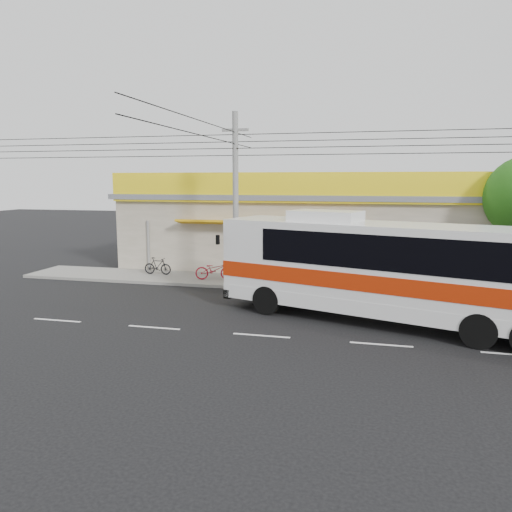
{
  "coord_description": "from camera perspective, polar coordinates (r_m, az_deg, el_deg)",
  "views": [
    {
      "loc": [
        3.71,
        -18.6,
        5.3
      ],
      "look_at": [
        -1.28,
        2.0,
        2.06
      ],
      "focal_mm": 35.0,
      "sensor_mm": 36.0,
      "label": 1
    }
  ],
  "objects": [
    {
      "name": "utility_pole",
      "position": [
        23.79,
        -2.38,
        12.68
      ],
      "size": [
        34.0,
        14.0,
        8.44
      ],
      "color": "slate",
      "rests_on": "ground"
    },
    {
      "name": "sidewalk",
      "position": [
        25.42,
        4.95,
        -3.2
      ],
      "size": [
        30.0,
        3.2,
        0.15
      ],
      "primitive_type": "cube",
      "color": "slate",
      "rests_on": "ground"
    },
    {
      "name": "storefront_building",
      "position": [
        30.52,
        6.58,
        3.0
      ],
      "size": [
        22.6,
        9.2,
        5.7
      ],
      "color": "gray",
      "rests_on": "ground"
    },
    {
      "name": "motorbike_red",
      "position": [
        26.04,
        -4.78,
        -1.57
      ],
      "size": [
        2.09,
        1.13,
        1.04
      ],
      "primitive_type": "imported",
      "rotation": [
        0.0,
        0.0,
        1.81
      ],
      "color": "maroon",
      "rests_on": "sidewalk"
    },
    {
      "name": "motorbike_dark",
      "position": [
        27.92,
        -11.18,
        -1.13
      ],
      "size": [
        1.56,
        0.44,
        0.94
      ],
      "primitive_type": "imported",
      "rotation": [
        0.0,
        0.0,
        1.57
      ],
      "color": "black",
      "rests_on": "sidewalk"
    },
    {
      "name": "lane_markings",
      "position": [
        17.35,
        0.63,
        -9.09
      ],
      "size": [
        50.0,
        0.12,
        0.01
      ],
      "primitive_type": null,
      "color": "silver",
      "rests_on": "ground"
    },
    {
      "name": "ground",
      "position": [
        19.69,
        2.28,
        -6.93
      ],
      "size": [
        120.0,
        120.0,
        0.0
      ],
      "primitive_type": "plane",
      "color": "black",
      "rests_on": "ground"
    },
    {
      "name": "coach_bus",
      "position": [
        18.83,
        16.18,
        -1.12
      ],
      "size": [
        13.58,
        6.81,
        4.12
      ],
      "rotation": [
        0.0,
        0.0,
        -0.31
      ],
      "color": "silver",
      "rests_on": "ground"
    }
  ]
}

